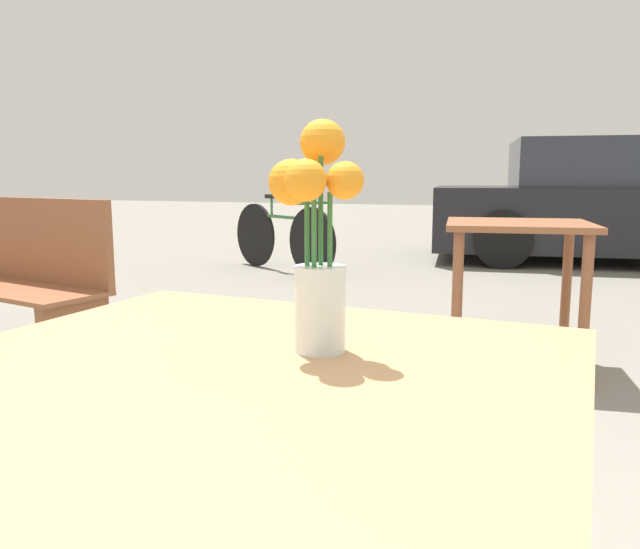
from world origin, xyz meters
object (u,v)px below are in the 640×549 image
(flower_vase, at_px, (317,247))
(table_front, at_px, (227,443))
(table_back, at_px, (517,251))
(parked_car, at_px, (609,204))
(bicycle, at_px, (282,237))

(flower_vase, bearing_deg, table_front, -122.13)
(flower_vase, bearing_deg, table_back, 86.20)
(table_back, height_order, parked_car, parked_car)
(table_front, bearing_deg, parked_car, 81.88)
(flower_vase, distance_m, bicycle, 5.43)
(flower_vase, bearing_deg, bicycle, 114.17)
(bicycle, xyz_separation_m, parked_car, (3.14, 1.96, 0.29))
(parked_car, bearing_deg, flower_vase, -97.63)
(table_back, bearing_deg, parked_car, 80.35)
(parked_car, bearing_deg, table_front, -98.12)
(table_front, relative_size, bicycle, 0.64)
(table_front, bearing_deg, table_back, 84.63)
(flower_vase, relative_size, bicycle, 0.23)
(table_front, height_order, bicycle, bicycle)
(parked_car, bearing_deg, bicycle, -148.02)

